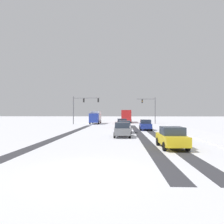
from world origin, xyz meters
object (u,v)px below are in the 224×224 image
traffic_signal_far_left (83,104)px  bus_oncoming (126,115)px  box_truck_delivery (95,117)px  car_blue_second (146,125)px  car_white_third (125,127)px  car_grey_fourth (122,129)px  car_yellow_cab_fifth (172,137)px  car_red_lead (122,123)px  traffic_signal_far_right (150,106)px

traffic_signal_far_left → bus_oncoming: traffic_signal_far_left is taller
bus_oncoming → box_truck_delivery: 10.49m
traffic_signal_far_left → car_blue_second: bearing=-51.9°
car_white_third → bus_oncoming: (0.83, 30.54, 1.18)m
car_grey_fourth → traffic_signal_far_left: bearing=109.6°
car_grey_fourth → car_yellow_cab_fifth: bearing=-63.6°
box_truck_delivery → car_grey_fourth: bearing=-77.1°
car_red_lead → bus_oncoming: bearing=86.7°
car_red_lead → bus_oncoming: bus_oncoming is taller
traffic_signal_far_right → car_white_third: (-6.67, -24.92, -3.52)m
traffic_signal_far_left → car_grey_fourth: traffic_signal_far_left is taller
car_white_third → bus_oncoming: size_ratio=0.38×
car_white_third → car_grey_fourth: size_ratio=1.01×
car_blue_second → car_grey_fourth: size_ratio=1.01×
car_blue_second → bus_oncoming: bus_oncoming is taller
car_blue_second → car_grey_fourth: (-3.63, -9.43, 0.00)m
car_red_lead → car_blue_second: same height
traffic_signal_far_right → car_grey_fourth: size_ratio=1.57×
bus_oncoming → traffic_signal_far_right: bearing=-43.9°
car_red_lead → traffic_signal_far_right: bearing=65.3°
car_blue_second → car_yellow_cab_fifth: same height
car_red_lead → car_white_third: 9.65m
car_white_third → bus_oncoming: bus_oncoming is taller
box_truck_delivery → traffic_signal_far_right: bearing=6.5°
car_red_lead → car_white_third: same height
traffic_signal_far_right → car_yellow_cab_fifth: 37.77m
car_grey_fourth → bus_oncoming: (1.19, 35.51, 1.18)m
traffic_signal_far_left → car_grey_fourth: size_ratio=1.57×
car_red_lead → box_truck_delivery: size_ratio=0.57×
car_yellow_cab_fifth → car_grey_fourth: bearing=116.4°
traffic_signal_far_left → traffic_signal_far_right: same height
car_red_lead → box_truck_delivery: (-6.46, 13.75, 0.82)m
car_blue_second → car_grey_fourth: bearing=-111.1°
traffic_signal_far_left → box_truck_delivery: (2.70, 2.59, -3.02)m
traffic_signal_far_left → car_blue_second: (12.81, -16.34, -3.84)m
car_blue_second → box_truck_delivery: (-10.11, 18.93, 0.82)m
car_grey_fourth → car_yellow_cab_fifth: size_ratio=1.00×
car_grey_fourth → box_truck_delivery: size_ratio=0.56×
car_yellow_cab_fifth → box_truck_delivery: box_truck_delivery is taller
car_blue_second → box_truck_delivery: size_ratio=0.56×
car_blue_second → box_truck_delivery: 21.48m
car_white_third → traffic_signal_far_right: bearing=75.0°
car_blue_second → bus_oncoming: bearing=95.4°
traffic_signal_far_left → car_yellow_cab_fifth: (12.94, -33.34, -3.84)m
car_white_third → car_grey_fourth: 4.98m
bus_oncoming → car_yellow_cab_fifth: bearing=-86.6°
car_white_third → car_yellow_cab_fifth: size_ratio=1.01×
car_blue_second → bus_oncoming: 26.22m
traffic_signal_far_left → car_white_third: size_ratio=1.56×
car_yellow_cab_fifth → car_red_lead: bearing=99.7°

